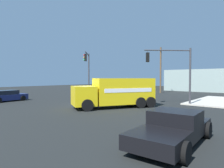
{
  "coord_description": "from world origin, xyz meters",
  "views": [
    {
      "loc": [
        14.07,
        -13.53,
        2.78
      ],
      "look_at": [
        1.99,
        1.02,
        2.19
      ],
      "focal_mm": 31.44,
      "sensor_mm": 36.0,
      "label": 1
    }
  ],
  "objects_px": {
    "traffic_light_primary": "(88,68)",
    "pickup_black": "(174,126)",
    "sedan_navy": "(7,96)",
    "utility_pole": "(161,69)",
    "traffic_light_secondary": "(175,67)",
    "delivery_truck": "(116,92)"
  },
  "relations": [
    {
      "from": "traffic_light_primary",
      "to": "pickup_black",
      "type": "relative_size",
      "value": 1.22
    },
    {
      "from": "traffic_light_primary",
      "to": "sedan_navy",
      "type": "relative_size",
      "value": 1.45
    },
    {
      "from": "utility_pole",
      "to": "traffic_light_secondary",
      "type": "bearing_deg",
      "value": -59.34
    },
    {
      "from": "delivery_truck",
      "to": "utility_pole",
      "type": "relative_size",
      "value": 0.93
    },
    {
      "from": "delivery_truck",
      "to": "traffic_light_primary",
      "type": "distance_m",
      "value": 10.93
    },
    {
      "from": "sedan_navy",
      "to": "utility_pole",
      "type": "bearing_deg",
      "value": 71.0
    },
    {
      "from": "traffic_light_primary",
      "to": "utility_pole",
      "type": "distance_m",
      "value": 14.85
    },
    {
      "from": "delivery_truck",
      "to": "traffic_light_secondary",
      "type": "relative_size",
      "value": 1.38
    },
    {
      "from": "traffic_light_primary",
      "to": "traffic_light_secondary",
      "type": "distance_m",
      "value": 12.94
    },
    {
      "from": "delivery_truck",
      "to": "pickup_black",
      "type": "distance_m",
      "value": 10.5
    },
    {
      "from": "delivery_truck",
      "to": "pickup_black",
      "type": "height_order",
      "value": "delivery_truck"
    },
    {
      "from": "sedan_navy",
      "to": "traffic_light_primary",
      "type": "bearing_deg",
      "value": 69.08
    },
    {
      "from": "delivery_truck",
      "to": "sedan_navy",
      "type": "xyz_separation_m",
      "value": [
        -12.97,
        -4.58,
        -0.81
      ]
    },
    {
      "from": "traffic_light_secondary",
      "to": "utility_pole",
      "type": "relative_size",
      "value": 0.67
    },
    {
      "from": "traffic_light_secondary",
      "to": "pickup_black",
      "type": "height_order",
      "value": "traffic_light_secondary"
    },
    {
      "from": "traffic_light_primary",
      "to": "delivery_truck",
      "type": "bearing_deg",
      "value": -28.55
    },
    {
      "from": "delivery_truck",
      "to": "sedan_navy",
      "type": "bearing_deg",
      "value": -160.55
    },
    {
      "from": "delivery_truck",
      "to": "traffic_light_primary",
      "type": "relative_size",
      "value": 1.22
    },
    {
      "from": "traffic_light_secondary",
      "to": "utility_pole",
      "type": "height_order",
      "value": "utility_pole"
    },
    {
      "from": "traffic_light_secondary",
      "to": "utility_pole",
      "type": "distance_m",
      "value": 16.54
    },
    {
      "from": "traffic_light_primary",
      "to": "sedan_navy",
      "type": "distance_m",
      "value": 10.92
    },
    {
      "from": "traffic_light_primary",
      "to": "traffic_light_secondary",
      "type": "bearing_deg",
      "value": -0.34
    }
  ]
}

